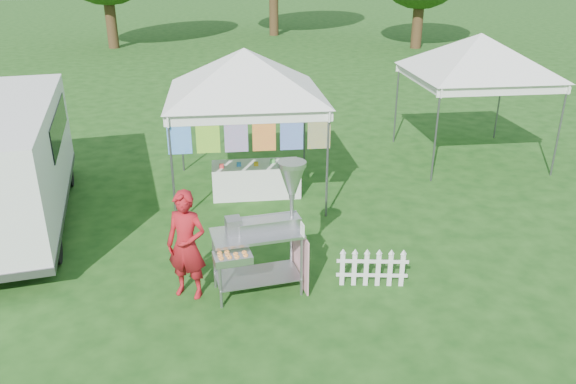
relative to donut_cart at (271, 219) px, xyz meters
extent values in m
plane|color=#164012|center=(-0.14, 0.35, -1.17)|extent=(120.00, 120.00, 0.00)
cylinder|color=#59595E|center=(-1.56, 2.43, -0.12)|extent=(0.04, 0.04, 2.10)
cylinder|color=#59595E|center=(1.28, 2.43, -0.12)|extent=(0.04, 0.04, 2.10)
cylinder|color=#59595E|center=(-1.56, 5.27, -0.12)|extent=(0.04, 0.04, 2.10)
cylinder|color=#59595E|center=(1.28, 5.27, -0.12)|extent=(0.04, 0.04, 2.10)
cube|color=white|center=(-0.14, 2.43, 0.83)|extent=(3.00, 0.03, 0.22)
cube|color=white|center=(-0.14, 5.27, 0.83)|extent=(3.00, 0.03, 0.22)
pyramid|color=white|center=(-0.14, 3.85, 1.83)|extent=(4.24, 4.24, 0.90)
cylinder|color=#59595E|center=(-0.14, 2.43, 0.91)|extent=(3.00, 0.03, 0.03)
cube|color=#1A30D3|center=(-1.39, 2.43, 0.56)|extent=(0.42, 0.01, 0.70)
cube|color=#189124|center=(-0.89, 2.43, 0.56)|extent=(0.42, 0.01, 0.70)
cube|color=#36BACD|center=(-0.39, 2.43, 0.56)|extent=(0.42, 0.01, 0.70)
cube|color=red|center=(0.11, 2.43, 0.56)|extent=(0.42, 0.01, 0.70)
cube|color=purple|center=(0.61, 2.43, 0.56)|extent=(0.42, 0.01, 0.70)
cube|color=yellow|center=(1.11, 2.43, 0.56)|extent=(0.42, 0.01, 0.70)
cylinder|color=#59595E|center=(3.94, 3.93, -0.12)|extent=(0.04, 0.04, 2.10)
cylinder|color=#59595E|center=(6.78, 3.93, -0.12)|extent=(0.04, 0.04, 2.10)
cylinder|color=#59595E|center=(3.94, 6.77, -0.12)|extent=(0.04, 0.04, 2.10)
cylinder|color=#59595E|center=(6.78, 6.77, -0.12)|extent=(0.04, 0.04, 2.10)
cube|color=white|center=(5.36, 3.93, 0.83)|extent=(3.00, 0.03, 0.22)
cube|color=white|center=(5.36, 6.77, 0.83)|extent=(3.00, 0.03, 0.22)
pyramid|color=white|center=(5.36, 5.35, 1.83)|extent=(4.24, 4.24, 0.90)
cylinder|color=#59595E|center=(5.36, 3.93, 0.91)|extent=(3.00, 0.03, 0.03)
cylinder|color=#3E2916|center=(-6.14, 24.35, 0.81)|extent=(0.56, 0.56, 3.96)
cylinder|color=#3E2916|center=(9.86, 22.35, 0.59)|extent=(0.56, 0.56, 3.52)
cylinder|color=gray|center=(-0.76, -0.38, -0.69)|extent=(0.05, 0.05, 0.97)
cylinder|color=gray|center=(0.42, -0.20, -0.69)|extent=(0.05, 0.05, 0.97)
cylinder|color=gray|center=(-0.84, 0.16, -0.69)|extent=(0.05, 0.05, 0.97)
cylinder|color=gray|center=(0.34, 0.34, -0.69)|extent=(0.05, 0.05, 0.97)
cube|color=gray|center=(-0.21, -0.02, -0.90)|extent=(1.31, 0.79, 0.02)
cube|color=#B7B7BC|center=(-0.21, -0.02, -0.20)|extent=(1.38, 0.83, 0.04)
cube|color=#B7B7BC|center=(-0.03, 0.06, -0.10)|extent=(0.95, 0.40, 0.16)
cube|color=gray|center=(-0.54, -0.02, -0.06)|extent=(0.25, 0.27, 0.24)
cylinder|color=gray|center=(0.31, 0.11, 0.28)|extent=(0.06, 0.06, 0.97)
cone|color=#B7B7BC|center=(0.31, 0.11, 0.55)|extent=(0.44, 0.44, 0.43)
cylinder|color=#B7B7BC|center=(0.31, 0.11, 0.79)|extent=(0.47, 0.47, 0.06)
cube|color=#B7B7BC|center=(-0.57, -0.49, -0.31)|extent=(0.56, 0.40, 0.11)
cube|color=#CF8C97|center=(0.44, 0.08, -0.69)|extent=(0.14, 0.80, 0.87)
cube|color=white|center=(0.42, -0.23, -0.07)|extent=(0.04, 0.15, 0.19)
imported|color=maroon|center=(-1.22, 0.02, -0.35)|extent=(0.71, 0.60, 1.65)
cube|color=#59595E|center=(-4.68, 2.76, -0.80)|extent=(3.03, 5.71, 0.13)
cube|color=white|center=(-5.06, 5.04, -0.31)|extent=(2.14, 1.08, 0.97)
cube|color=black|center=(-3.72, 3.58, 0.49)|extent=(0.51, 2.92, 0.59)
cube|color=black|center=(-5.12, 5.43, 0.49)|extent=(1.81, 0.33, 0.59)
cylinder|color=black|center=(-3.47, 1.22, -0.81)|extent=(0.35, 0.76, 0.73)
cylinder|color=black|center=(-4.03, 4.62, -0.81)|extent=(0.35, 0.76, 0.73)
cube|color=white|center=(1.07, -0.01, -0.89)|extent=(0.07, 0.03, 0.56)
cube|color=white|center=(1.25, -0.04, -0.89)|extent=(0.07, 0.03, 0.56)
cube|color=white|center=(1.43, -0.07, -0.89)|extent=(0.07, 0.03, 0.56)
cube|color=white|center=(1.61, -0.10, -0.89)|extent=(0.07, 0.03, 0.56)
cube|color=white|center=(1.78, -0.12, -0.89)|extent=(0.07, 0.03, 0.56)
cube|color=white|center=(1.96, -0.15, -0.89)|extent=(0.07, 0.03, 0.56)
cube|color=white|center=(1.52, -0.08, -0.99)|extent=(1.07, 0.19, 0.05)
cube|color=white|center=(1.52, -0.08, -0.75)|extent=(1.07, 0.19, 0.05)
cube|color=white|center=(0.02, 3.64, -0.83)|extent=(1.80, 0.70, 0.68)
camera|label=1|loc=(-0.64, -7.20, 3.51)|focal=35.00mm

